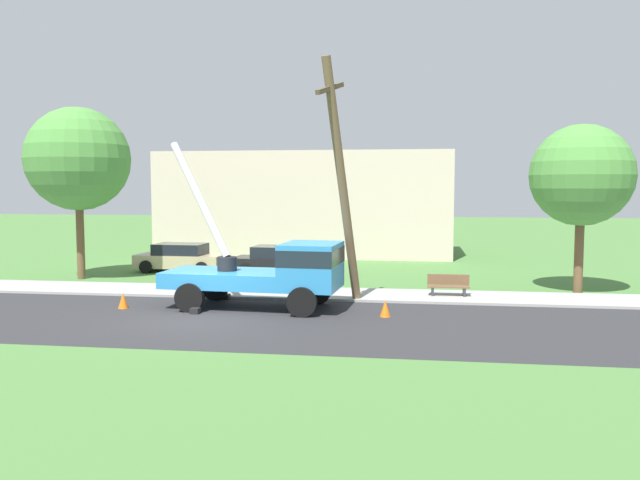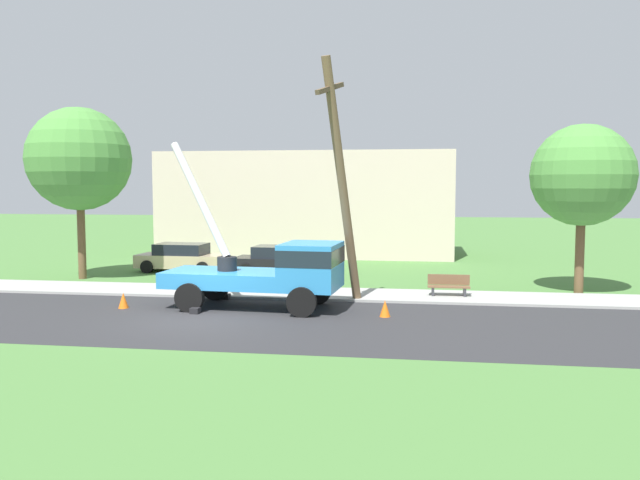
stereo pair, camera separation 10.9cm
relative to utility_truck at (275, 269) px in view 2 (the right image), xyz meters
name	(u,v)px [view 2 (the right image)]	position (x,y,z in m)	size (l,w,h in m)	color
ground_plane	(278,271)	(-2.04, 9.78, -1.41)	(120.00, 120.00, 0.00)	#477538
road_asphalt	(199,319)	(-2.04, -2.22, -1.40)	(80.00, 7.73, 0.01)	#2B2B2D
sidewalk_strip	(243,292)	(-2.04, 3.04, -1.36)	(80.00, 2.79, 0.10)	#9E9E99
utility_truck	(275,269)	(0.00, 0.00, 0.00)	(6.74, 3.21, 5.98)	#2D84C6
leaning_utility_pole	(342,181)	(2.24, 0.85, 3.08)	(1.38, 3.08, 8.74)	brown
traffic_cone_ahead	(385,308)	(3.89, -0.87, -1.13)	(0.36, 0.36, 0.56)	orange
traffic_cone_behind	(123,300)	(-5.34, -0.74, -1.13)	(0.36, 0.36, 0.56)	orange
parked_sedan_tan	(182,258)	(-6.85, 8.99, -0.70)	(4.46, 2.12, 1.42)	tan
parked_sedan_black	(280,261)	(-1.63, 8.35, -0.70)	(4.48, 2.16, 1.42)	black
park_bench	(449,286)	(6.14, 3.11, -0.95)	(1.60, 0.45, 0.90)	brown
roadside_tree_near	(79,159)	(-10.52, 5.88, 4.13)	(4.74, 4.74, 7.92)	brown
roadside_tree_far	(582,176)	(11.37, 5.01, 3.32)	(4.05, 4.05, 6.77)	brown
lowrise_building_backdrop	(307,204)	(-1.99, 18.22, 1.79)	(18.00, 6.00, 6.40)	beige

